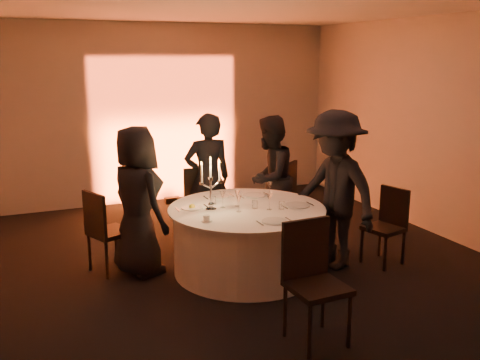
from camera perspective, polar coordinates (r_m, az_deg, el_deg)
name	(u,v)px	position (r m, az deg, el deg)	size (l,w,h in m)	color
floor	(247,271)	(6.36, 0.71, -9.63)	(7.00, 7.00, 0.00)	black
ceiling	(247,3)	(5.89, 0.79, 18.38)	(7.00, 7.00, 0.00)	white
wall_back	(165,113)	(9.23, -8.02, 7.04)	(7.00, 7.00, 0.00)	#A9A59D
wall_right	(455,130)	(7.64, 21.94, 4.96)	(7.00, 7.00, 0.00)	#A9A59D
uplighter_fixture	(172,200)	(9.21, -7.25, -2.14)	(0.25, 0.12, 0.10)	black
banquet_table	(247,240)	(6.22, 0.72, -6.37)	(1.80, 1.80, 0.77)	black
chair_left	(104,227)	(6.33, -14.30, -4.89)	(0.56, 0.56, 0.97)	black
chair_back_left	(198,197)	(7.37, -4.50, -1.82)	(0.47, 0.47, 1.00)	black
chair_back_right	(281,194)	(7.44, 4.43, -1.48)	(0.64, 0.64, 1.04)	black
chair_right	(388,221)	(6.68, 15.49, -4.28)	(0.49, 0.49, 0.92)	black
chair_front	(312,274)	(4.77, 7.71, -9.87)	(0.49, 0.49, 1.07)	black
guest_left	(137,201)	(6.15, -10.88, -2.24)	(0.84, 0.54, 1.71)	black
guest_back_left	(208,178)	(7.12, -3.46, 0.18)	(0.63, 0.42, 1.74)	black
guest_back_right	(269,178)	(7.22, 3.16, 0.19)	(0.82, 0.64, 1.69)	black
guest_right	(335,190)	(6.32, 10.05, -1.06)	(1.20, 0.69, 1.87)	black
plate_left	(192,207)	(6.09, -5.13, -2.87)	(0.36, 0.24, 0.08)	white
plate_back_left	(219,196)	(6.57, -2.28, -1.74)	(0.35, 0.25, 0.01)	white
plate_back_right	(254,195)	(6.61, 1.49, -1.63)	(0.35, 0.28, 0.01)	white
plate_right	(297,205)	(6.20, 6.12, -2.70)	(0.36, 0.29, 0.01)	white
plate_front	(275,221)	(5.60, 3.71, -4.42)	(0.36, 0.27, 0.01)	white
coffee_cup	(207,219)	(5.61, -3.59, -4.13)	(0.11, 0.11, 0.07)	white
candelabra	(211,192)	(5.95, -3.13, -1.26)	(0.26, 0.12, 0.62)	silver
wine_glass_a	(269,198)	(5.99, 3.16, -1.91)	(0.07, 0.07, 0.19)	white
wine_glass_b	(223,196)	(6.07, -1.86, -1.71)	(0.07, 0.07, 0.19)	white
wine_glass_c	(237,195)	(6.11, -0.29, -1.59)	(0.07, 0.07, 0.19)	white
wine_glass_d	(239,200)	(5.90, -0.13, -2.13)	(0.07, 0.07, 0.19)	white
wine_glass_e	(269,186)	(6.53, 3.16, -0.66)	(0.07, 0.07, 0.19)	white
tumbler_a	(282,205)	(6.05, 4.46, -2.71)	(0.07, 0.07, 0.09)	white
tumbler_b	(255,204)	(6.06, 1.59, -2.63)	(0.07, 0.07, 0.09)	white
tumbler_c	(213,200)	(6.25, -2.89, -2.17)	(0.07, 0.07, 0.09)	white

